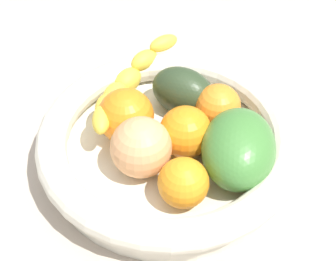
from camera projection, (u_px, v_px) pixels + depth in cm
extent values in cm
cube|color=#B4A593|center=(168.00, 168.00, 63.55)|extent=(120.00, 120.00, 3.00)
cylinder|color=silver|center=(168.00, 154.00, 61.69)|extent=(28.54, 28.54, 2.29)
torus|color=silver|center=(168.00, 137.00, 59.58)|extent=(31.11, 31.11, 3.67)
ellipsoid|color=yellow|center=(164.00, 43.00, 68.62)|extent=(2.17, 4.41, 2.08)
ellipsoid|color=yellow|center=(144.00, 60.00, 67.79)|extent=(3.43, 4.82, 2.53)
ellipsoid|color=yellow|center=(128.00, 80.00, 66.62)|extent=(4.51, 5.21, 2.98)
ellipsoid|color=yellow|center=(115.00, 96.00, 64.38)|extent=(4.97, 5.29, 2.98)
ellipsoid|color=yellow|center=(106.00, 107.00, 61.17)|extent=(4.93, 4.82, 2.53)
ellipsoid|color=yellow|center=(101.00, 120.00, 57.90)|extent=(4.82, 4.04, 2.08)
sphere|color=orange|center=(185.00, 132.00, 58.42)|extent=(6.23, 6.23, 6.23)
sphere|color=orange|center=(183.00, 183.00, 53.48)|extent=(5.58, 5.58, 5.58)
sphere|color=orange|center=(126.00, 116.00, 59.95)|extent=(6.78, 6.78, 6.78)
sphere|color=orange|center=(219.00, 108.00, 61.73)|extent=(5.74, 5.74, 5.74)
ellipsoid|color=#438037|center=(238.00, 148.00, 56.01)|extent=(13.81, 13.67, 7.06)
ellipsoid|color=#2C3D24|center=(183.00, 92.00, 63.89)|extent=(10.07, 8.79, 6.28)
sphere|color=#EBA369|center=(141.00, 147.00, 56.16)|extent=(7.01, 7.01, 7.01)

